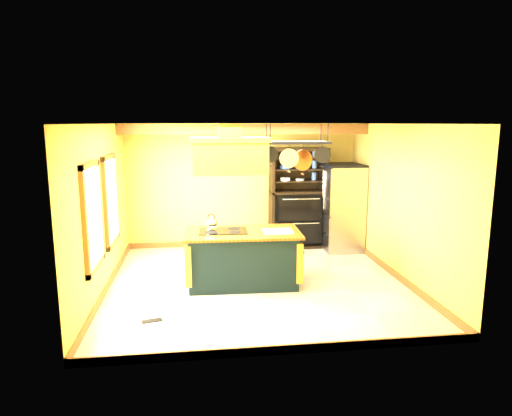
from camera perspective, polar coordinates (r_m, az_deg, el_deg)
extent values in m
plane|color=beige|center=(7.96, 0.10, -9.33)|extent=(5.00, 5.00, 0.00)
plane|color=white|center=(7.48, 0.10, 10.49)|extent=(5.00, 5.00, 0.00)
cube|color=gold|center=(10.06, -1.73, 2.82)|extent=(5.00, 0.02, 2.70)
cube|color=gold|center=(5.20, 3.66, -4.66)|extent=(5.00, 0.02, 2.70)
cube|color=gold|center=(7.70, -18.68, -0.17)|extent=(0.02, 5.00, 2.70)
cube|color=gold|center=(8.30, 17.47, 0.65)|extent=(0.02, 5.00, 2.70)
cube|color=brown|center=(9.17, -1.28, 9.83)|extent=(5.00, 0.15, 0.20)
cube|color=brown|center=(6.92, -19.73, -0.99)|extent=(0.06, 1.06, 1.56)
cube|color=white|center=(6.91, -19.53, -0.98)|extent=(0.02, 0.85, 1.34)
cube|color=brown|center=(8.27, -17.70, 0.95)|extent=(0.06, 1.06, 1.56)
cube|color=white|center=(8.26, -17.53, 0.96)|extent=(0.02, 0.85, 1.34)
cube|color=black|center=(7.79, -1.69, -6.38)|extent=(1.81, 1.02, 0.88)
cube|color=brown|center=(7.67, -1.71, -3.09)|extent=(1.96, 1.13, 0.04)
cube|color=black|center=(7.70, -4.14, -2.86)|extent=(0.82, 0.58, 0.01)
ellipsoid|color=silver|center=(7.80, -5.59, -1.92)|extent=(0.20, 0.20, 0.16)
cube|color=white|center=(7.64, 2.76, -2.92)|extent=(0.49, 0.39, 0.02)
cube|color=gold|center=(7.45, -3.31, 6.26)|extent=(1.20, 0.64, 0.51)
cube|color=brown|center=(7.43, -3.33, 8.51)|extent=(1.27, 0.72, 0.08)
cube|color=gold|center=(7.43, -3.34, 9.34)|extent=(0.35, 0.35, 0.29)
cube|color=black|center=(7.59, 5.07, 8.17)|extent=(1.04, 0.52, 0.04)
cylinder|color=black|center=(7.30, 1.79, 9.30)|extent=(0.02, 0.02, 0.30)
cylinder|color=black|center=(7.90, 8.13, 9.30)|extent=(0.02, 0.02, 0.30)
cylinder|color=black|center=(7.63, 1.79, 6.71)|extent=(0.27, 0.04, 0.27)
cylinder|color=silver|center=(7.48, 4.16, 6.23)|extent=(0.31, 0.04, 0.31)
cylinder|color=#C96132|center=(7.74, 5.88, 5.98)|extent=(0.35, 0.04, 0.35)
cylinder|color=black|center=(7.60, 8.30, 6.59)|extent=(0.27, 0.04, 0.27)
cube|color=#9899A0|center=(9.98, 10.73, 0.00)|extent=(0.76, 0.93, 1.82)
cube|color=#9899A0|center=(9.58, 8.99, 2.03)|extent=(0.03, 0.45, 0.98)
cube|color=#9899A0|center=(10.02, 8.26, 2.43)|extent=(0.03, 0.45, 0.98)
cube|color=#9899A0|center=(9.97, 8.47, -2.83)|extent=(0.03, 0.89, 0.76)
cube|color=black|center=(10.17, 10.55, -4.87)|extent=(0.72, 0.88, 0.06)
cube|color=black|center=(10.24, 5.01, 1.46)|extent=(1.23, 0.06, 2.18)
cube|color=black|center=(9.90, 1.97, 1.18)|extent=(0.06, 0.52, 2.18)
cube|color=black|center=(10.16, 8.52, 1.31)|extent=(0.06, 0.52, 2.18)
cube|color=black|center=(9.99, 5.30, 2.05)|extent=(1.23, 0.52, 0.05)
cube|color=black|center=(10.12, 5.21, -1.21)|extent=(1.11, 0.42, 1.17)
cube|color=black|center=(9.78, 5.62, -0.12)|extent=(0.96, 0.04, 0.52)
cube|color=black|center=(9.89, 5.57, -3.10)|extent=(0.96, 0.04, 0.47)
cube|color=black|center=(9.96, 5.32, 3.40)|extent=(1.11, 0.46, 0.02)
cube|color=black|center=(9.93, 5.35, 4.87)|extent=(1.11, 0.46, 0.02)
cube|color=black|center=(9.91, 5.37, 6.29)|extent=(1.11, 0.46, 0.02)
cylinder|color=white|center=(9.84, 3.66, 3.63)|extent=(0.22, 0.22, 0.07)
cylinder|color=#3961A1|center=(9.95, 7.30, 5.42)|extent=(0.10, 0.10, 0.17)
cube|color=black|center=(6.70, -12.88, -13.56)|extent=(0.30, 0.18, 0.01)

